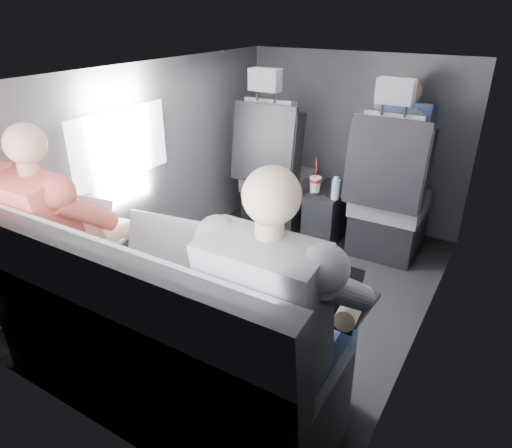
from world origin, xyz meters
The scene contains 20 objects.
floor centered at (0.00, 0.00, 0.00)m, with size 2.60×2.60×0.00m, color black.
ceiling centered at (0.00, 0.00, 1.35)m, with size 2.60×2.60×0.00m, color #B2B2AD.
panel_left centered at (-0.90, 0.00, 0.68)m, with size 0.02×2.60×1.35m, color #56565B.
panel_right centered at (0.90, 0.00, 0.68)m, with size 0.02×2.60×1.35m, color #56565B.
panel_front centered at (0.00, 1.30, 0.68)m, with size 1.80×0.02×1.35m, color #56565B.
panel_back centered at (0.00, -1.30, 0.68)m, with size 1.80×0.02×1.35m, color #56565B.
side_window centered at (-0.88, -0.30, 0.90)m, with size 0.02×0.75×0.42m, color white.
seatbelt centered at (0.45, 0.67, 0.80)m, with size 0.05×0.01×0.65m, color black.
front_seat_left centered at (-0.45, 0.84, 0.40)m, with size 0.52×0.58×1.26m.
front_seat_right centered at (0.45, 0.84, 0.40)m, with size 0.52×0.58×1.26m.
center_console centered at (0.00, 0.88, 0.20)m, with size 0.24×0.48×0.41m.
rear_bench centered at (0.00, -1.06, 0.31)m, with size 1.60×0.57×0.92m.
soda_cup centered at (-0.07, 0.76, 0.47)m, with size 0.09×0.09×0.27m.
water_bottle centered at (0.10, 0.72, 0.48)m, with size 0.06×0.06×0.17m.
laptop_white centered at (-0.59, -0.76, 0.63)m, with size 0.33×0.33×0.23m.
laptop_silver centered at (-0.02, -0.79, 0.64)m, with size 0.43×0.41×0.27m.
laptop_black centered at (0.63, -0.75, 0.64)m, with size 0.37×0.34×0.26m.
passenger_rear_left centered at (-0.60, -0.97, 0.63)m, with size 0.50×0.62×1.22m.
passenger_rear_right centered at (0.58, -0.97, 0.63)m, with size 0.51×0.63×1.23m.
passenger_front_right centered at (0.41, 1.10, 0.75)m, with size 0.39×0.39×0.79m.
Camera 1 is at (1.18, -2.16, 1.65)m, focal length 32.00 mm.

